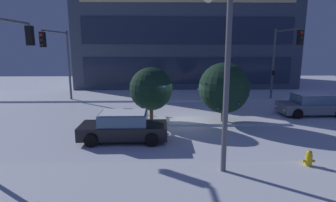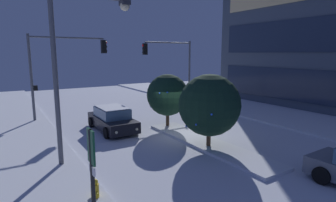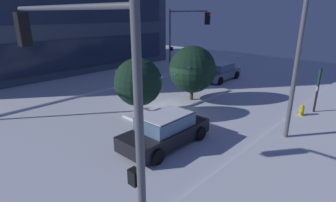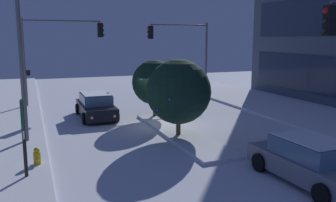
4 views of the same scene
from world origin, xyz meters
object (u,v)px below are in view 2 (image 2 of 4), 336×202
car_near (112,119)px  traffic_light_corner_far_left (171,59)px  street_lamp_arched (79,53)px  parking_info_sign (92,164)px  traffic_light_corner_near_left (63,61)px  fire_hydrant (95,191)px  decorated_tree_left_of_median (168,95)px  decorated_tree_median (209,105)px

car_near → traffic_light_corner_far_left: 10.71m
street_lamp_arched → parking_info_sign: size_ratio=2.64×
traffic_light_corner_far_left → traffic_light_corner_near_left: bearing=6.2°
fire_hydrant → decorated_tree_left_of_median: size_ratio=0.22×
car_near → traffic_light_corner_far_left: traffic_light_corner_far_left is taller
traffic_light_corner_far_left → parking_info_sign: bearing=50.8°
car_near → parking_info_sign: bearing=-23.9°
street_lamp_arched → parking_info_sign: 5.66m
parking_info_sign → decorated_tree_left_of_median: bearing=46.9°
traffic_light_corner_far_left → parking_info_sign: (14.81, -12.06, -2.46)m
street_lamp_arched → decorated_tree_left_of_median: (-2.89, 6.14, -2.65)m
decorated_tree_left_of_median → street_lamp_arched: bearing=-64.8°
fire_hydrant → decorated_tree_left_of_median: (-6.43, 6.78, 1.77)m
traffic_light_corner_near_left → traffic_light_corner_far_left: (-1.07, 9.91, -0.02)m
parking_info_sign → car_near: bearing=66.6°
parking_info_sign → street_lamp_arched: bearing=78.1°
car_near → street_lamp_arched: (4.19, -2.88, 4.08)m
parking_info_sign → traffic_light_corner_near_left: bearing=81.3°
traffic_light_corner_near_left → decorated_tree_median: 11.78m
car_near → decorated_tree_median: decorated_tree_median is taller
fire_hydrant → decorated_tree_median: size_ratio=0.21×
street_lamp_arched → decorated_tree_median: 6.55m
car_near → traffic_light_corner_near_left: (-4.88, -1.73, 3.53)m
traffic_light_corner_far_left → decorated_tree_left_of_median: traffic_light_corner_far_left is taller
car_near → decorated_tree_left_of_median: bearing=68.0°
fire_hydrant → decorated_tree_left_of_median: bearing=133.5°
fire_hydrant → decorated_tree_median: (-1.99, 6.46, 1.86)m
street_lamp_arched → parking_info_sign: bearing=-106.0°
traffic_light_corner_near_left → decorated_tree_left_of_median: (6.18, 4.99, -2.09)m
decorated_tree_median → decorated_tree_left_of_median: (-4.45, 0.32, -0.09)m
street_lamp_arched → fire_hydrant: bearing=-104.0°
decorated_tree_median → street_lamp_arched: bearing=-105.0°
traffic_light_corner_far_left → fire_hydrant: bearing=49.5°
traffic_light_corner_far_left → street_lamp_arched: 15.01m
traffic_light_corner_near_left → decorated_tree_median: traffic_light_corner_near_left is taller
traffic_light_corner_near_left → street_lamp_arched: (9.06, -1.15, 0.55)m
parking_info_sign → decorated_tree_median: decorated_tree_median is taller
traffic_light_corner_far_left → decorated_tree_median: bearing=65.9°
traffic_light_corner_near_left → traffic_light_corner_far_left: 9.97m
street_lamp_arched → fire_hydrant: street_lamp_arched is taller
street_lamp_arched → decorated_tree_left_of_median: 7.29m
traffic_light_corner_near_left → street_lamp_arched: bearing=-97.2°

